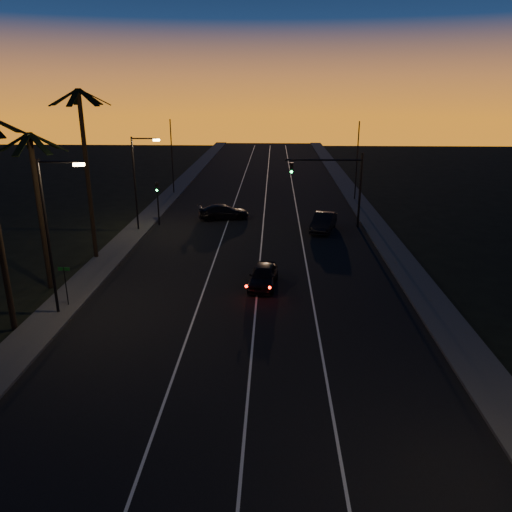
{
  "coord_description": "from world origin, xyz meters",
  "views": [
    {
      "loc": [
        1.52,
        -6.08,
        12.57
      ],
      "look_at": [
        0.45,
        23.22,
        2.64
      ],
      "focal_mm": 35.0,
      "sensor_mm": 36.0,
      "label": 1
    }
  ],
  "objects_px": {
    "signal_mast": "(335,177)",
    "right_car": "(324,222)",
    "cross_car": "(224,212)",
    "lead_car": "(263,276)"
  },
  "relations": [
    {
      "from": "signal_mast",
      "to": "right_car",
      "type": "distance_m",
      "value": 4.32
    },
    {
      "from": "signal_mast",
      "to": "lead_car",
      "type": "height_order",
      "value": "signal_mast"
    },
    {
      "from": "signal_mast",
      "to": "cross_car",
      "type": "distance_m",
      "value": 11.67
    },
    {
      "from": "signal_mast",
      "to": "right_car",
      "type": "xyz_separation_m",
      "value": [
        -1.02,
        -1.42,
        -3.96
      ]
    },
    {
      "from": "signal_mast",
      "to": "cross_car",
      "type": "height_order",
      "value": "signal_mast"
    },
    {
      "from": "cross_car",
      "to": "signal_mast",
      "type": "bearing_deg",
      "value": -13.38
    },
    {
      "from": "right_car",
      "to": "cross_car",
      "type": "height_order",
      "value": "right_car"
    },
    {
      "from": "right_car",
      "to": "cross_car",
      "type": "relative_size",
      "value": 0.97
    },
    {
      "from": "right_car",
      "to": "cross_car",
      "type": "distance_m",
      "value": 10.41
    },
    {
      "from": "signal_mast",
      "to": "cross_car",
      "type": "bearing_deg",
      "value": 166.62
    }
  ]
}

